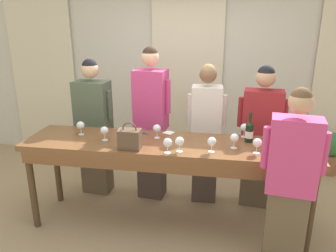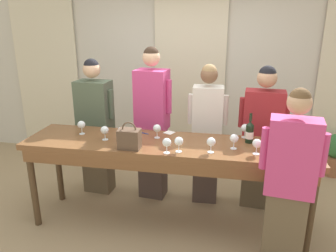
% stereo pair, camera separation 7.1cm
% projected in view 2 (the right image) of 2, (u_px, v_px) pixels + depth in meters
% --- Properties ---
extents(ground_plane, '(18.00, 18.00, 0.00)m').
position_uv_depth(ground_plane, '(167.00, 223.00, 3.60)').
color(ground_plane, tan).
extents(wall_back, '(12.00, 0.06, 2.80)m').
position_uv_depth(wall_back, '(190.00, 70.00, 4.96)').
color(wall_back, beige).
rests_on(wall_back, ground_plane).
extents(curtain_panel_left, '(1.05, 0.03, 2.69)m').
position_uv_depth(curtain_panel_left, '(47.00, 70.00, 5.32)').
color(curtain_panel_left, beige).
rests_on(curtain_panel_left, ground_plane).
extents(curtain_panel_center, '(1.05, 0.03, 2.69)m').
position_uv_depth(curtain_panel_center, '(190.00, 75.00, 4.92)').
color(curtain_panel_center, beige).
rests_on(curtain_panel_center, ground_plane).
extents(tasting_bar, '(2.92, 0.69, 0.96)m').
position_uv_depth(tasting_bar, '(166.00, 152.00, 3.31)').
color(tasting_bar, brown).
rests_on(tasting_bar, ground_plane).
extents(wine_bottle, '(0.08, 0.08, 0.31)m').
position_uv_depth(wine_bottle, '(250.00, 132.00, 3.27)').
color(wine_bottle, black).
rests_on(wine_bottle, tasting_bar).
extents(handbag, '(0.21, 0.14, 0.27)m').
position_uv_depth(handbag, '(129.00, 139.00, 3.12)').
color(handbag, brown).
rests_on(handbag, tasting_bar).
extents(wine_glass_front_left, '(0.08, 0.08, 0.15)m').
position_uv_depth(wine_glass_front_left, '(257.00, 144.00, 2.99)').
color(wine_glass_front_left, white).
rests_on(wine_glass_front_left, tasting_bar).
extents(wine_glass_front_mid, '(0.08, 0.08, 0.15)m').
position_uv_depth(wine_glass_front_mid, '(167.00, 143.00, 3.01)').
color(wine_glass_front_mid, white).
rests_on(wine_glass_front_mid, tasting_bar).
extents(wine_glass_front_right, '(0.08, 0.08, 0.15)m').
position_uv_depth(wine_glass_front_right, '(281.00, 133.00, 3.26)').
color(wine_glass_front_right, white).
rests_on(wine_glass_front_right, tasting_bar).
extents(wine_glass_center_left, '(0.08, 0.08, 0.15)m').
position_uv_depth(wine_glass_center_left, '(122.00, 131.00, 3.32)').
color(wine_glass_center_left, white).
rests_on(wine_glass_center_left, tasting_bar).
extents(wine_glass_center_mid, '(0.08, 0.08, 0.15)m').
position_uv_depth(wine_glass_center_mid, '(179.00, 142.00, 3.04)').
color(wine_glass_center_mid, white).
rests_on(wine_glass_center_mid, tasting_bar).
extents(wine_glass_center_right, '(0.08, 0.08, 0.15)m').
position_uv_depth(wine_glass_center_right, '(234.00, 139.00, 3.11)').
color(wine_glass_center_right, white).
rests_on(wine_glass_center_right, tasting_bar).
extents(wine_glass_back_left, '(0.08, 0.08, 0.15)m').
position_uv_depth(wine_glass_back_left, '(211.00, 142.00, 3.02)').
color(wine_glass_back_left, white).
rests_on(wine_glass_back_left, tasting_bar).
extents(wine_glass_back_mid, '(0.08, 0.08, 0.15)m').
position_uv_depth(wine_glass_back_mid, '(81.00, 125.00, 3.51)').
color(wine_glass_back_mid, white).
rests_on(wine_glass_back_mid, tasting_bar).
extents(wine_glass_back_right, '(0.08, 0.08, 0.15)m').
position_uv_depth(wine_glass_back_right, '(245.00, 128.00, 3.40)').
color(wine_glass_back_right, white).
rests_on(wine_glass_back_right, tasting_bar).
extents(wine_glass_near_host, '(0.08, 0.08, 0.15)m').
position_uv_depth(wine_glass_near_host, '(157.00, 129.00, 3.40)').
color(wine_glass_near_host, white).
rests_on(wine_glass_near_host, tasting_bar).
extents(wine_glass_by_bottle, '(0.08, 0.08, 0.15)m').
position_uv_depth(wine_glass_by_bottle, '(105.00, 130.00, 3.34)').
color(wine_glass_by_bottle, white).
rests_on(wine_glass_by_bottle, tasting_bar).
extents(napkin, '(0.13, 0.13, 0.00)m').
position_uv_depth(napkin, '(169.00, 133.00, 3.58)').
color(napkin, white).
rests_on(napkin, tasting_bar).
extents(pen, '(0.13, 0.06, 0.01)m').
position_uv_depth(pen, '(143.00, 133.00, 3.56)').
color(pen, '#193399').
rests_on(pen, tasting_bar).
extents(guest_olive_jacket, '(0.52, 0.30, 1.71)m').
position_uv_depth(guest_olive_jacket, '(96.00, 127.00, 4.06)').
color(guest_olive_jacket, brown).
rests_on(guest_olive_jacket, ground_plane).
extents(guest_pink_top, '(0.48, 0.32, 1.85)m').
position_uv_depth(guest_pink_top, '(152.00, 124.00, 3.91)').
color(guest_pink_top, '#473833').
rests_on(guest_pink_top, ground_plane).
extents(guest_cream_sweater, '(0.46, 0.25, 1.68)m').
position_uv_depth(guest_cream_sweater, '(207.00, 134.00, 3.82)').
color(guest_cream_sweater, '#473833').
rests_on(guest_cream_sweater, ground_plane).
extents(guest_striped_shirt, '(0.55, 0.28, 1.67)m').
position_uv_depth(guest_striped_shirt, '(261.00, 138.00, 3.71)').
color(guest_striped_shirt, brown).
rests_on(guest_striped_shirt, ground_plane).
extents(host_pouring, '(0.50, 0.27, 1.66)m').
position_uv_depth(host_pouring, '(289.00, 186.00, 2.65)').
color(host_pouring, brown).
rests_on(host_pouring, ground_plane).
extents(potted_plant, '(0.27, 0.27, 0.62)m').
position_uv_depth(potted_plant, '(334.00, 155.00, 4.65)').
color(potted_plant, '#935B3D').
rests_on(potted_plant, ground_plane).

